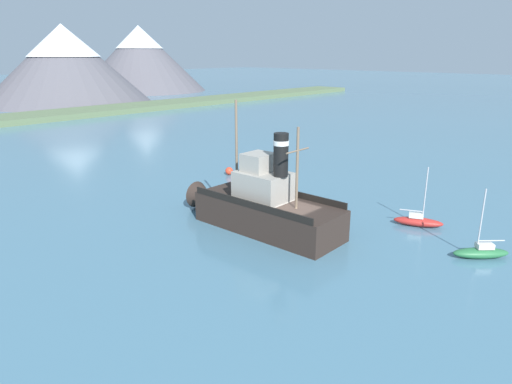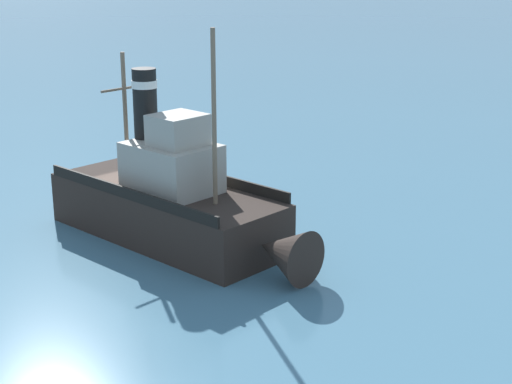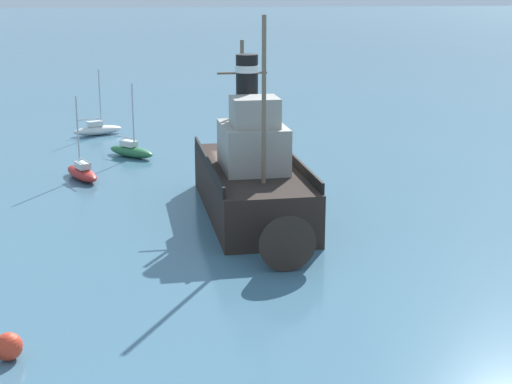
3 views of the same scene
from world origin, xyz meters
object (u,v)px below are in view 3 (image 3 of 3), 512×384
Objects in this scene: old_tugboat at (253,181)px; sailboat_green at (131,151)px; sailboat_white at (97,129)px; mooring_buoy at (8,347)px; sailboat_red at (82,172)px.

old_tugboat is 2.96× the size of sailboat_green.
mooring_buoy is at bearing 88.58° from sailboat_white.
sailboat_white is at bearing -90.90° from sailboat_red.
old_tugboat is 16.51× the size of mooring_buoy.
old_tugboat is at bearing 112.75° from sailboat_green.
sailboat_green is at bearing -96.98° from mooring_buoy.
old_tugboat reaches higher than sailboat_red.
sailboat_red reaches higher than mooring_buoy.
sailboat_red is (8.91, -8.86, -1.40)m from old_tugboat.
sailboat_red is (0.22, 13.76, 0.00)m from sailboat_white.
old_tugboat is 2.96× the size of sailboat_white.
sailboat_white is 5.58× the size of mooring_buoy.
sailboat_red is 5.58× the size of mooring_buoy.
sailboat_red is at bearing -44.84° from old_tugboat.
mooring_buoy is at bearing 83.02° from sailboat_green.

